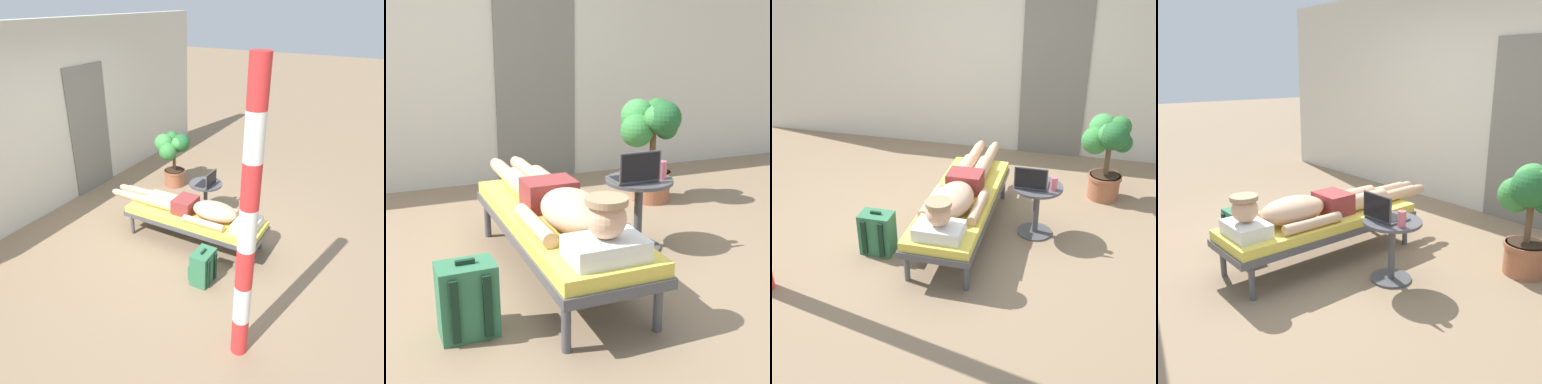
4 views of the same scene
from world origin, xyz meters
The scene contains 10 objects.
ground_plane centered at (0.00, 0.00, 0.00)m, with size 40.00×40.00×0.00m, color #8C7256.
house_wall_back centered at (0.12, 2.26, 1.35)m, with size 7.60×0.20×2.70m, color beige.
house_door_panel centered at (0.74, 2.15, 1.02)m, with size 0.84×0.03×2.04m, color slate.
lounge_chair centered at (0.12, -0.14, 0.35)m, with size 0.62×1.87×0.42m.
person_reclining centered at (0.12, -0.21, 0.52)m, with size 0.53×2.17×0.33m.
side_table centered at (0.82, 0.06, 0.36)m, with size 0.48×0.48×0.52m.
laptop centered at (0.76, 0.01, 0.58)m, with size 0.31×0.24×0.23m.
drink_glass centered at (0.97, 0.01, 0.59)m, with size 0.06×0.06×0.13m, color #D86672.
backpack centered at (-0.56, -0.63, 0.20)m, with size 0.30×0.26×0.42m.
potted_plant centered at (1.45, 1.02, 0.61)m, with size 0.54×0.57×0.94m.
Camera 4 is at (3.08, -2.28, 1.69)m, focal length 40.06 mm.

